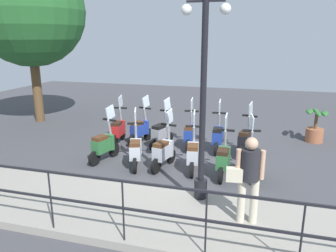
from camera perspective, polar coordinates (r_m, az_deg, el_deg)
ground_plane at (r=9.36m, az=2.63°, el=-5.85°), size 28.00×28.00×0.00m
promenade_walkway at (r=6.59m, az=-3.88°, el=-14.75°), size 2.20×20.00×0.15m
fence_railing at (r=5.34m, az=-7.88°, el=-12.41°), size 0.04×16.03×1.07m
lamp_post_near at (r=6.35m, az=6.07°, el=2.81°), size 0.26×0.90×4.20m
pedestrian_with_bag at (r=5.88m, az=13.81°, el=-8.11°), size 0.36×0.64×1.59m
tree_large at (r=14.22m, az=-23.07°, el=17.95°), size 4.24×4.24×6.46m
potted_palm at (r=11.84m, az=24.23°, el=-0.43°), size 1.06×0.66×1.05m
scooter_near_0 at (r=8.28m, az=14.51°, el=-5.66°), size 1.21×0.52×1.54m
scooter_near_1 at (r=8.20m, az=9.60°, el=-5.58°), size 1.23×0.44×1.54m
scooter_near_2 at (r=8.43m, az=4.38°, el=-4.81°), size 1.23×0.46×1.54m
scooter_near_3 at (r=8.60m, az=-0.78°, el=-4.36°), size 1.22×0.50×1.54m
scooter_near_4 at (r=8.72m, az=-5.67°, el=-4.15°), size 1.19×0.55×1.54m
scooter_near_5 at (r=9.27m, az=-11.10°, el=-3.18°), size 1.21×0.52×1.54m
scooter_far_0 at (r=9.81m, az=13.40°, el=-2.28°), size 1.22×0.50×1.54m
scooter_far_1 at (r=10.00m, az=8.67°, el=-1.70°), size 1.23×0.44×1.54m
scooter_far_2 at (r=10.16m, az=3.84°, el=-1.28°), size 1.23×0.44×1.54m
scooter_far_3 at (r=10.20m, az=-1.16°, el=-1.18°), size 1.20×0.54×1.54m
scooter_far_4 at (r=10.65m, az=-4.84°, el=-0.53°), size 1.20×0.54×1.54m
scooter_far_5 at (r=10.72m, az=-8.63°, el=-0.56°), size 1.23×0.44×1.54m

